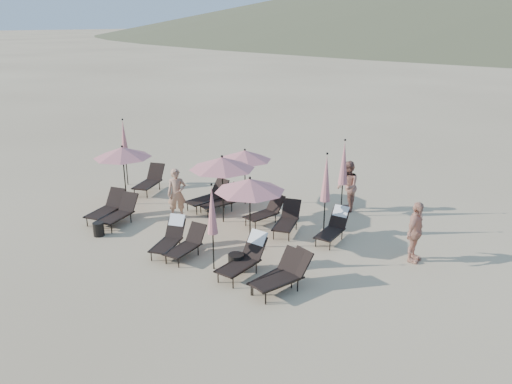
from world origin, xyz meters
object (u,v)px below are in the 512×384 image
Objects in this scene: umbrella_closed_1 at (326,179)px; lounger_11 at (334,226)px; lounger_3 at (187,244)px; lounger_12 at (278,273)px; beachgoer_c at (415,232)px; lounger_0 at (107,207)px; side_table_1 at (236,262)px; lounger_6 at (150,180)px; lounger_8 at (222,200)px; lounger_2 at (170,237)px; umbrella_open_3 at (245,155)px; umbrella_open_1 at (222,163)px; umbrella_closed_3 at (344,163)px; lounger_10 at (287,219)px; umbrella_open_0 at (122,152)px; umbrella_closed_0 at (212,210)px; lounger_7 at (209,196)px; side_table_0 at (99,229)px; lounger_9 at (266,211)px; beachgoer_b at (347,187)px; lounger_1 at (119,212)px; beachgoer_a at (177,194)px; lounger_4 at (245,257)px; lounger_5 at (284,274)px; umbrella_open_2 at (250,185)px.

lounger_11 is at bearing -15.69° from umbrella_closed_1.
lounger_3 is 0.92× the size of lounger_12.
umbrella_closed_1 is 1.54× the size of beachgoer_c.
lounger_0 reaches higher than side_table_1.
lounger_6 is 1.08× the size of lounger_8.
umbrella_open_3 is at bearing 78.77° from lounger_2.
umbrella_open_1 is 1.11× the size of umbrella_open_3.
umbrella_closed_3 reaches higher than lounger_6.
umbrella_open_3 is 6.97m from beachgoer_c.
umbrella_open_0 is at bearing 174.25° from lounger_10.
umbrella_closed_0 is 1.40× the size of beachgoer_c.
lounger_7 is 0.64× the size of umbrella_closed_1.
side_table_0 is at bearing -144.25° from umbrella_closed_1.
lounger_12 is at bearing -23.52° from lounger_7.
umbrella_closed_0 is at bearing 130.87° from beachgoer_c.
lounger_9 is 0.63× the size of umbrella_closed_0.
lounger_9 is at bearing 54.04° from lounger_2.
umbrella_open_1 reaches higher than lounger_12.
beachgoer_b is at bearing 80.90° from umbrella_closed_0.
lounger_1 is 0.95× the size of beachgoer_c.
umbrella_open_0 is 0.81× the size of umbrella_closed_3.
beachgoer_a is 6.10m from beachgoer_b.
umbrella_open_1 reaches higher than lounger_7.
umbrella_closed_1 is (4.70, 0.21, 1.47)m from lounger_7.
lounger_4 is 0.79× the size of umbrella_open_3.
lounger_0 is at bearing 107.62° from beachgoer_c.
lounger_10 reaches higher than side_table_0.
lounger_6 is 5.73m from lounger_9.
lounger_1 is 6.97m from lounger_5.
lounger_5 is 0.75× the size of umbrella_open_1.
lounger_6 is 1.16× the size of lounger_9.
umbrella_open_2 is 4.80m from beachgoer_b.
lounger_8 is 0.62× the size of umbrella_closed_1.
umbrella_open_1 is at bearing -137.05° from umbrella_closed_3.
lounger_10 is 1.08× the size of lounger_11.
umbrella_open_0 is 4.19m from umbrella_open_1.
lounger_3 is 0.85× the size of lounger_7.
umbrella_closed_0 is 5.80m from beachgoer_c.
umbrella_closed_1 is at bearing 35.75° from side_table_0.
lounger_6 is 1.05× the size of lounger_7.
lounger_2 is at bearing -97.51° from beachgoer_a.
umbrella_open_1 is at bearing -134.72° from lounger_9.
lounger_0 is 2.47m from beachgoer_a.
beachgoer_a reaches higher than lounger_5.
lounger_10 is (-0.60, 3.11, -0.07)m from lounger_4.
lounger_1 is 3.64m from lounger_8.
side_table_1 is at bearing 8.18° from side_table_0.
lounger_4 is at bearing -28.95° from lounger_7.
lounger_1 is 9.61m from beachgoer_c.
lounger_1 is 7.07m from umbrella_closed_1.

